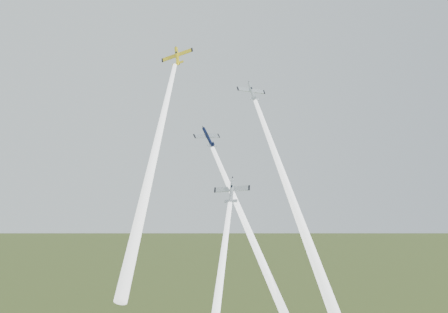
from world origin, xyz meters
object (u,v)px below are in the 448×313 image
(plane_silver_right, at_px, (252,91))
(plane_yellow, at_px, (177,56))
(plane_silver_low, at_px, (232,190))
(plane_navy, at_px, (208,137))

(plane_silver_right, bearing_deg, plane_yellow, 155.88)
(plane_silver_right, height_order, plane_silver_low, plane_silver_right)
(plane_navy, bearing_deg, plane_yellow, 110.93)
(plane_yellow, height_order, plane_navy, plane_yellow)
(plane_navy, relative_size, plane_silver_right, 0.95)
(plane_navy, height_order, plane_silver_low, plane_navy)
(plane_yellow, height_order, plane_silver_low, plane_yellow)
(plane_silver_low, bearing_deg, plane_silver_right, 79.89)
(plane_yellow, relative_size, plane_silver_right, 1.10)
(plane_yellow, relative_size, plane_silver_low, 1.03)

